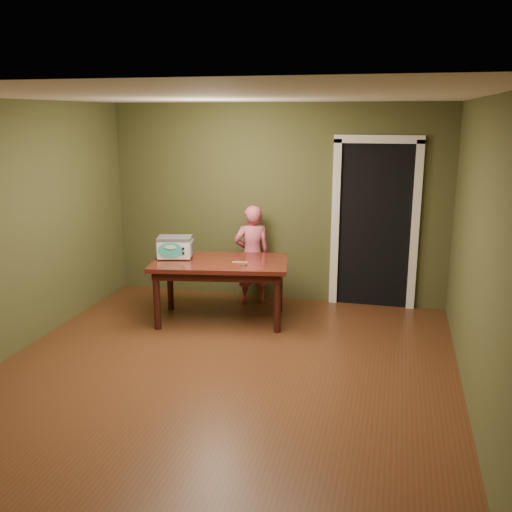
% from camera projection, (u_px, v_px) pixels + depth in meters
% --- Properties ---
extents(floor, '(5.00, 5.00, 0.00)m').
position_uv_depth(floor, '(220.00, 375.00, 5.51)').
color(floor, '#522917').
rests_on(floor, ground).
extents(room_shell, '(4.52, 5.02, 2.61)m').
position_uv_depth(room_shell, '(217.00, 200.00, 5.10)').
color(room_shell, '#444826').
rests_on(room_shell, ground).
extents(doorway, '(1.10, 0.66, 2.25)m').
position_uv_depth(doorway, '(376.00, 222.00, 7.56)').
color(doorway, black).
rests_on(doorway, ground).
extents(dining_table, '(1.73, 1.16, 0.75)m').
position_uv_depth(dining_table, '(220.00, 269.00, 6.82)').
color(dining_table, '#3B110D').
rests_on(dining_table, floor).
extents(toy_oven, '(0.48, 0.38, 0.27)m').
position_uv_depth(toy_oven, '(175.00, 246.00, 6.89)').
color(toy_oven, '#4C4F54').
rests_on(toy_oven, dining_table).
extents(baking_pan, '(0.10, 0.10, 0.02)m').
position_uv_depth(baking_pan, '(243.00, 264.00, 6.59)').
color(baking_pan, silver).
rests_on(baking_pan, dining_table).
extents(spatula, '(0.18, 0.05, 0.01)m').
position_uv_depth(spatula, '(240.00, 262.00, 6.72)').
color(spatula, '#D7BD5D').
rests_on(spatula, dining_table).
extents(child, '(0.56, 0.48, 1.31)m').
position_uv_depth(child, '(252.00, 255.00, 7.48)').
color(child, '#CC546A').
rests_on(child, floor).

